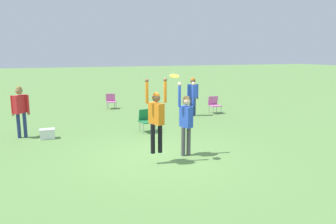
{
  "coord_description": "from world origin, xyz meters",
  "views": [
    {
      "loc": [
        -2.98,
        -8.42,
        2.96
      ],
      "look_at": [
        0.22,
        0.1,
        1.3
      ],
      "focal_mm": 35.0,
      "sensor_mm": 36.0,
      "label": 1
    }
  ],
  "objects": [
    {
      "name": "person_spectator_far",
      "position": [
        -3.85,
        3.86,
        1.11
      ],
      "size": [
        0.61,
        0.46,
        1.83
      ],
      "rotation": [
        0.0,
        0.0,
        0.79
      ],
      "color": "navy",
      "rests_on": "ground_plane"
    },
    {
      "name": "person_jumping",
      "position": [
        -0.29,
        -0.37,
        1.35
      ],
      "size": [
        0.61,
        0.5,
        2.01
      ],
      "rotation": [
        0.0,
        0.0,
        1.91
      ],
      "color": "black",
      "rests_on": "ground_plane"
    },
    {
      "name": "cooler_box",
      "position": [
        -3.03,
        3.4,
        0.17
      ],
      "size": [
        0.5,
        0.34,
        0.34
      ],
      "color": "white",
      "rests_on": "ground_plane"
    },
    {
      "name": "camping_chair_1",
      "position": [
        4.75,
        5.69,
        0.48
      ],
      "size": [
        0.51,
        0.55,
        0.83
      ],
      "rotation": [
        0.0,
        0.0,
        3.14
      ],
      "color": "gray",
      "rests_on": "ground_plane"
    },
    {
      "name": "ground_plane",
      "position": [
        0.0,
        0.0,
        0.0
      ],
      "size": [
        120.0,
        120.0,
        0.0
      ],
      "primitive_type": "plane",
      "color": "#608C47"
    },
    {
      "name": "camping_chair_2",
      "position": [
        0.51,
        3.17,
        0.5
      ],
      "size": [
        0.66,
        0.7,
        0.85
      ],
      "rotation": [
        0.0,
        0.0,
        3.34
      ],
      "color": "gray",
      "rests_on": "ground_plane"
    },
    {
      "name": "person_defending",
      "position": [
        0.73,
        -0.02,
        1.14
      ],
      "size": [
        0.53,
        0.42,
        2.14
      ],
      "rotation": [
        0.0,
        0.0,
        -1.24
      ],
      "color": "#4C4C51",
      "rests_on": "ground_plane"
    },
    {
      "name": "camping_chair_0",
      "position": [
        0.24,
        8.83,
        0.46
      ],
      "size": [
        0.59,
        0.63,
        0.79
      ],
      "rotation": [
        0.0,
        0.0,
        2.87
      ],
      "color": "gray",
      "rests_on": "ground_plane"
    },
    {
      "name": "frisbee",
      "position": [
        0.22,
        -0.38,
        2.35
      ],
      "size": [
        0.25,
        0.24,
        0.09
      ],
      "color": "yellow"
    },
    {
      "name": "person_spectator_near",
      "position": [
        3.45,
        5.43,
        1.1
      ],
      "size": [
        0.59,
        0.39,
        1.81
      ],
      "rotation": [
        0.0,
        0.0,
        -0.52
      ],
      "color": "navy",
      "rests_on": "ground_plane"
    }
  ]
}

